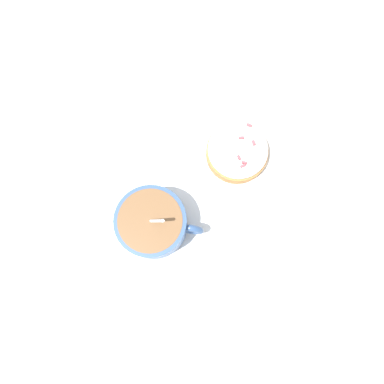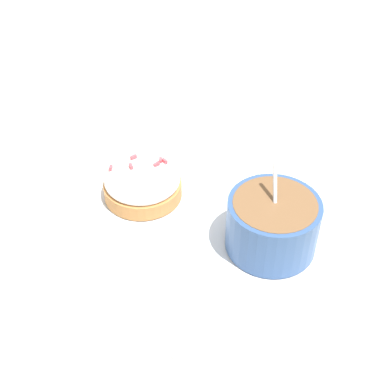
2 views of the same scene
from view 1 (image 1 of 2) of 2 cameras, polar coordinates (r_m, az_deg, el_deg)
name	(u,v)px [view 1 (image 1 of 2)]	position (r m, az deg, el deg)	size (l,w,h in m)	color
ground_plane	(198,192)	(0.54, 0.84, 0.01)	(3.00, 3.00, 0.00)	#C6B793
paper_napkin	(198,192)	(0.54, 0.85, 0.04)	(0.35, 0.33, 0.00)	white
coffee_cup	(153,223)	(0.50, -5.98, -4.76)	(0.10, 0.10, 0.09)	#335184
frosted_pastry	(238,151)	(0.54, 6.96, 6.25)	(0.09, 0.09, 0.04)	#B2753D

